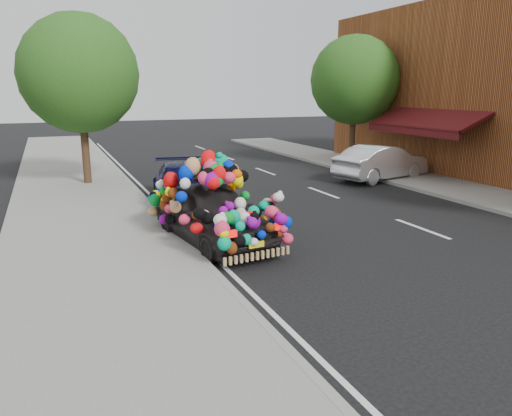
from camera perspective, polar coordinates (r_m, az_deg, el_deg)
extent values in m
plane|color=black|center=(11.49, 4.65, -4.27)|extent=(100.00, 100.00, 0.00)
cube|color=gray|center=(10.32, -17.23, -6.56)|extent=(4.00, 60.00, 0.12)
cube|color=gray|center=(10.65, -6.71, -5.40)|extent=(0.15, 60.00, 0.13)
cube|color=gray|center=(18.69, 23.13, 1.76)|extent=(3.00, 40.00, 0.12)
cube|color=#480D10|center=(20.92, 18.79, 9.59)|extent=(1.62, 5.20, 0.75)
cube|color=#480D10|center=(20.46, 17.10, 8.51)|extent=(0.06, 5.20, 0.35)
cylinder|color=#332114|center=(19.37, -18.91, 6.40)|extent=(0.28, 0.28, 2.73)
sphere|color=#244512|center=(19.26, -19.53, 14.28)|extent=(4.20, 4.20, 4.20)
cylinder|color=#332114|center=(23.75, 10.92, 7.92)|extent=(0.28, 0.28, 2.64)
sphere|color=#244512|center=(23.66, 11.20, 14.15)|extent=(4.00, 4.00, 4.00)
imported|color=black|center=(11.59, -5.03, -0.63)|extent=(2.12, 4.18, 1.36)
cube|color=red|center=(9.58, -2.82, -2.97)|extent=(0.23, 0.09, 0.14)
cube|color=red|center=(10.11, 2.69, -2.10)|extent=(0.23, 0.09, 0.14)
cube|color=yellow|center=(9.91, 0.04, -4.21)|extent=(0.34, 0.08, 0.12)
imported|color=black|center=(15.14, -8.17, 2.48)|extent=(2.56, 4.72, 1.30)
imported|color=silver|center=(20.28, 14.16, 5.07)|extent=(4.41, 2.41, 1.38)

